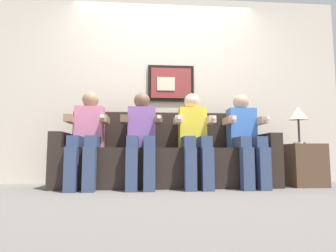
# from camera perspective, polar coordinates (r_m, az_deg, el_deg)

# --- Properties ---
(ground_plane) EXTENTS (6.46, 6.46, 0.00)m
(ground_plane) POSITION_cam_1_polar(r_m,az_deg,el_deg) (3.05, 0.22, -12.92)
(ground_plane) COLOR #66605B
(back_wall_assembly) EXTENTS (4.97, 0.10, 2.60)m
(back_wall_assembly) POSITION_cam_1_polar(r_m,az_deg,el_deg) (3.90, -0.66, 7.89)
(back_wall_assembly) COLOR beige
(back_wall_assembly) RESTS_ON ground_plane
(couch) EXTENTS (2.57, 0.58, 0.90)m
(couch) POSITION_cam_1_polar(r_m,az_deg,el_deg) (3.35, -0.23, -6.93)
(couch) COLOR #2D231E
(couch) RESTS_ON ground_plane
(person_leftmost) EXTENTS (0.46, 0.56, 1.11)m
(person_leftmost) POSITION_cam_1_polar(r_m,az_deg,el_deg) (3.25, -16.18, -1.55)
(person_leftmost) COLOR pink
(person_leftmost) RESTS_ON ground_plane
(person_left_center) EXTENTS (0.46, 0.56, 1.11)m
(person_left_center) POSITION_cam_1_polar(r_m,az_deg,el_deg) (3.18, -5.45, -1.67)
(person_left_center) COLOR #8C59A5
(person_left_center) RESTS_ON ground_plane
(person_right_center) EXTENTS (0.46, 0.56, 1.11)m
(person_right_center) POSITION_cam_1_polar(r_m,az_deg,el_deg) (3.23, 5.35, -1.72)
(person_right_center) COLOR yellow
(person_right_center) RESTS_ON ground_plane
(person_rightmost) EXTENTS (0.46, 0.56, 1.11)m
(person_rightmost) POSITION_cam_1_polar(r_m,az_deg,el_deg) (3.38, 15.52, -1.72)
(person_rightmost) COLOR #3F72CC
(person_rightmost) RESTS_ON ground_plane
(side_table_right) EXTENTS (0.40, 0.40, 0.50)m
(side_table_right) POSITION_cam_1_polar(r_m,az_deg,el_deg) (3.74, 25.95, -7.18)
(side_table_right) COLOR brown
(side_table_right) RESTS_ON ground_plane
(table_lamp) EXTENTS (0.22, 0.22, 0.46)m
(table_lamp) POSITION_cam_1_polar(r_m,az_deg,el_deg) (3.77, 25.06, 2.06)
(table_lamp) COLOR #333338
(table_lamp) RESTS_ON side_table_right
(spare_remote_on_table) EXTENTS (0.04, 0.13, 0.02)m
(spare_remote_on_table) POSITION_cam_1_polar(r_m,az_deg,el_deg) (3.64, 25.17, -3.17)
(spare_remote_on_table) COLOR white
(spare_remote_on_table) RESTS_ON side_table_right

